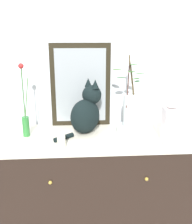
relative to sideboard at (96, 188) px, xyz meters
The scene contains 9 objects.
wall_back 0.94m from the sideboard, 90.00° to the left, with size 4.40×0.08×2.60m, color silver.
sideboard is the anchor object (origin of this frame).
mirror_leaning 0.80m from the sideboard, 112.03° to the left, with size 0.46×0.03×0.64m.
cat_sitting 0.60m from the sideboard, 128.71° to the left, with size 0.37×0.32×0.39m.
vase_slim_green 0.75m from the sideboard, behind, with size 0.07×0.05×0.51m.
bowl_porcelain 0.52m from the sideboard, 16.34° to the left, with size 0.20×0.20×0.05m, color white.
vase_glass_clear 0.67m from the sideboard, 15.99° to the left, with size 0.22×0.15×0.52m.
jar_lidded_porcelain 0.76m from the sideboard, 18.92° to the right, with size 0.10×0.10×0.32m.
candle_pillar 0.57m from the sideboard, 142.13° to the right, with size 0.05×0.05×0.12m.
Camera 1 is at (-0.11, -1.72, 1.57)m, focal length 41.60 mm.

